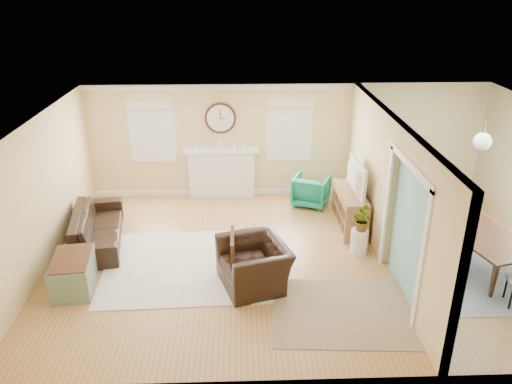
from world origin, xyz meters
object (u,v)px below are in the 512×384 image
Objects in this scene: green_chair at (311,190)px; sofa at (97,227)px; eames_chair at (254,264)px; dining_table at (482,250)px; credenza at (350,210)px.

sofa is at bearing 42.72° from green_chair.
sofa is at bearing -134.99° from eames_chair.
sofa is 1.18× the size of dining_table.
eames_chair is 4.05m from dining_table.
green_chair is 0.54× the size of credenza.
credenza is (0.63, -1.15, 0.05)m from green_chair.
dining_table is at bearing -108.91° from sofa.
green_chair reaches higher than sofa.
green_chair is 0.41× the size of dining_table.
credenza is at bearing -94.75° from sofa.
sofa is 4.63m from green_chair.
credenza is 0.75× the size of dining_table.
green_chair is at bearing 118.53° from credenza.
sofa is 5.00m from credenza.
dining_table reaches higher than sofa.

